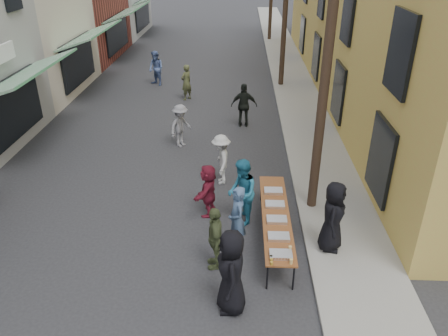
# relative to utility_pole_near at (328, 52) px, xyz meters

# --- Properties ---
(ground) EXTENTS (120.00, 120.00, 0.00)m
(ground) POSITION_rel_utility_pole_near_xyz_m (-4.30, -3.00, -4.50)
(ground) COLOR #28282B
(ground) RESTS_ON ground
(sidewalk) EXTENTS (2.20, 60.00, 0.10)m
(sidewalk) POSITION_rel_utility_pole_near_xyz_m (0.70, 12.00, -4.45)
(sidewalk) COLOR gray
(sidewalk) RESTS_ON ground
(storefront_row) EXTENTS (8.00, 37.00, 9.00)m
(storefront_row) POSITION_rel_utility_pole_near_xyz_m (-14.30, 11.96, -0.38)
(storefront_row) COLOR maroon
(storefront_row) RESTS_ON ground
(utility_pole_near) EXTENTS (0.26, 0.26, 9.00)m
(utility_pole_near) POSITION_rel_utility_pole_near_xyz_m (0.00, 0.00, 0.00)
(utility_pole_near) COLOR #2D2116
(utility_pole_near) RESTS_ON ground
(serving_table) EXTENTS (0.70, 4.00, 0.75)m
(serving_table) POSITION_rel_utility_pole_near_xyz_m (-1.17, -1.54, -3.79)
(serving_table) COLOR brown
(serving_table) RESTS_ON ground
(catering_tray_sausage) EXTENTS (0.50, 0.33, 0.08)m
(catering_tray_sausage) POSITION_rel_utility_pole_near_xyz_m (-1.17, -3.19, -3.71)
(catering_tray_sausage) COLOR maroon
(catering_tray_sausage) RESTS_ON serving_table
(catering_tray_foil_b) EXTENTS (0.50, 0.33, 0.08)m
(catering_tray_foil_b) POSITION_rel_utility_pole_near_xyz_m (-1.17, -2.54, -3.71)
(catering_tray_foil_b) COLOR #B2B2B7
(catering_tray_foil_b) RESTS_ON serving_table
(catering_tray_buns) EXTENTS (0.50, 0.33, 0.08)m
(catering_tray_buns) POSITION_rel_utility_pole_near_xyz_m (-1.17, -1.84, -3.71)
(catering_tray_buns) COLOR tan
(catering_tray_buns) RESTS_ON serving_table
(catering_tray_foil_d) EXTENTS (0.50, 0.33, 0.08)m
(catering_tray_foil_d) POSITION_rel_utility_pole_near_xyz_m (-1.17, -1.14, -3.71)
(catering_tray_foil_d) COLOR #B2B2B7
(catering_tray_foil_d) RESTS_ON serving_table
(catering_tray_buns_end) EXTENTS (0.50, 0.33, 0.08)m
(catering_tray_buns_end) POSITION_rel_utility_pole_near_xyz_m (-1.17, -0.44, -3.71)
(catering_tray_buns_end) COLOR tan
(catering_tray_buns_end) RESTS_ON serving_table
(condiment_jar_a) EXTENTS (0.07, 0.07, 0.08)m
(condiment_jar_a) POSITION_rel_utility_pole_near_xyz_m (-1.39, -3.49, -3.71)
(condiment_jar_a) COLOR #A57F26
(condiment_jar_a) RESTS_ON serving_table
(condiment_jar_b) EXTENTS (0.07, 0.07, 0.08)m
(condiment_jar_b) POSITION_rel_utility_pole_near_xyz_m (-1.39, -3.39, -3.71)
(condiment_jar_b) COLOR #A57F26
(condiment_jar_b) RESTS_ON serving_table
(condiment_jar_c) EXTENTS (0.07, 0.07, 0.08)m
(condiment_jar_c) POSITION_rel_utility_pole_near_xyz_m (-1.39, -3.29, -3.71)
(condiment_jar_c) COLOR #A57F26
(condiment_jar_c) RESTS_ON serving_table
(cup_stack) EXTENTS (0.08, 0.08, 0.12)m
(cup_stack) POSITION_rel_utility_pole_near_xyz_m (-0.97, -3.44, -3.69)
(cup_stack) COLOR tan
(cup_stack) RESTS_ON serving_table
(guest_front_a) EXTENTS (0.72, 1.01, 1.94)m
(guest_front_a) POSITION_rel_utility_pole_near_xyz_m (-2.24, -4.01, -3.53)
(guest_front_a) COLOR black
(guest_front_a) RESTS_ON ground
(guest_front_b) EXTENTS (0.58, 0.74, 1.77)m
(guest_front_b) POSITION_rel_utility_pole_near_xyz_m (-2.15, -2.01, -3.62)
(guest_front_b) COLOR #425D80
(guest_front_b) RESTS_ON ground
(guest_front_c) EXTENTS (0.85, 1.02, 1.89)m
(guest_front_c) POSITION_rel_utility_pole_near_xyz_m (-2.04, -0.83, -3.55)
(guest_front_c) COLOR teal
(guest_front_c) RESTS_ON ground
(guest_front_d) EXTENTS (0.71, 1.11, 1.63)m
(guest_front_d) POSITION_rel_utility_pole_near_xyz_m (-2.70, 1.40, -3.68)
(guest_front_d) COLOR beige
(guest_front_d) RESTS_ON ground
(guest_front_e) EXTENTS (0.49, 0.98, 1.62)m
(guest_front_e) POSITION_rel_utility_pole_near_xyz_m (-2.65, -2.66, -3.69)
(guest_front_e) COLOR #4B5632
(guest_front_e) RESTS_ON ground
(guest_queue_back) EXTENTS (0.73, 1.48, 1.53)m
(guest_queue_back) POSITION_rel_utility_pole_near_xyz_m (-2.97, -0.42, -3.73)
(guest_queue_back) COLOR maroon
(guest_queue_back) RESTS_ON ground
(server) EXTENTS (0.81, 1.03, 1.84)m
(server) POSITION_rel_utility_pole_near_xyz_m (0.16, -1.99, -3.48)
(server) COLOR black
(server) RESTS_ON sidewalk
(passerby_left) EXTENTS (1.09, 1.21, 1.63)m
(passerby_left) POSITION_rel_utility_pole_near_xyz_m (-4.34, 4.14, -3.69)
(passerby_left) COLOR gray
(passerby_left) RESTS_ON ground
(passerby_mid) EXTENTS (1.07, 0.46, 1.82)m
(passerby_mid) POSITION_rel_utility_pole_near_xyz_m (-1.98, 6.21, -3.59)
(passerby_mid) COLOR black
(passerby_mid) RESTS_ON ground
(passerby_right) EXTENTS (0.71, 0.75, 1.71)m
(passerby_right) POSITION_rel_utility_pole_near_xyz_m (-4.76, 9.55, -3.64)
(passerby_right) COLOR #4C522F
(passerby_right) RESTS_ON ground
(passerby_far) EXTENTS (1.11, 1.08, 1.80)m
(passerby_far) POSITION_rel_utility_pole_near_xyz_m (-6.64, 11.88, -3.60)
(passerby_far) COLOR #556CA5
(passerby_far) RESTS_ON ground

